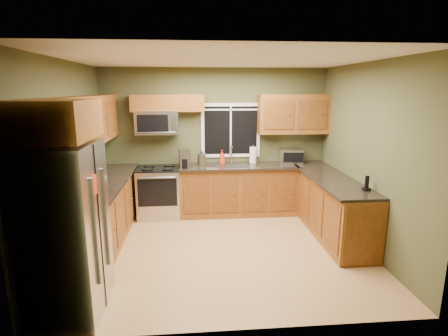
{
  "coord_description": "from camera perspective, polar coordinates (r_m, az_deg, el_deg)",
  "views": [
    {
      "loc": [
        -0.39,
        -4.77,
        2.32
      ],
      "look_at": [
        0.05,
        0.35,
        1.15
      ],
      "focal_mm": 28.0,
      "sensor_mm": 36.0,
      "label": 1
    }
  ],
  "objects": [
    {
      "name": "floor",
      "position": [
        5.32,
        -0.22,
        -13.03
      ],
      "size": [
        4.2,
        4.2,
        0.0
      ],
      "primitive_type": "plane",
      "color": "#AE7F4C",
      "rests_on": "ground"
    },
    {
      "name": "ceiling",
      "position": [
        4.8,
        -0.25,
        17.35
      ],
      "size": [
        4.2,
        4.2,
        0.0
      ],
      "primitive_type": "plane",
      "rotation": [
        3.14,
        0.0,
        0.0
      ],
      "color": "white",
      "rests_on": "back_wall"
    },
    {
      "name": "back_wall",
      "position": [
        6.66,
        -1.5,
        4.43
      ],
      "size": [
        4.2,
        0.0,
        4.2
      ],
      "primitive_type": "plane",
      "rotation": [
        1.57,
        0.0,
        0.0
      ],
      "color": "#464828",
      "rests_on": "ground"
    },
    {
      "name": "front_wall",
      "position": [
        3.15,
        2.43,
        -5.12
      ],
      "size": [
        4.2,
        0.0,
        4.2
      ],
      "primitive_type": "plane",
      "rotation": [
        -1.57,
        0.0,
        0.0
      ],
      "color": "#464828",
      "rests_on": "ground"
    },
    {
      "name": "left_wall",
      "position": [
        5.16,
        -24.15,
        0.85
      ],
      "size": [
        0.0,
        3.6,
        3.6
      ],
      "primitive_type": "plane",
      "rotation": [
        1.57,
        0.0,
        1.57
      ],
      "color": "#464828",
      "rests_on": "ground"
    },
    {
      "name": "right_wall",
      "position": [
        5.47,
        22.27,
        1.64
      ],
      "size": [
        0.0,
        3.6,
        3.6
      ],
      "primitive_type": "plane",
      "rotation": [
        1.57,
        0.0,
        -1.57
      ],
      "color": "#464828",
      "rests_on": "ground"
    },
    {
      "name": "window",
      "position": [
        6.64,
        1.1,
        6.18
      ],
      "size": [
        1.12,
        0.03,
        1.02
      ],
      "color": "white",
      "rests_on": "back_wall"
    },
    {
      "name": "base_cabinets_left",
      "position": [
        5.75,
        -18.96,
        -6.89
      ],
      "size": [
        0.6,
        2.65,
        0.9
      ],
      "primitive_type": "cube",
      "color": "brown",
      "rests_on": "ground"
    },
    {
      "name": "countertop_left",
      "position": [
        5.61,
        -19.06,
        -2.36
      ],
      "size": [
        0.65,
        2.65,
        0.04
      ],
      "primitive_type": "cube",
      "color": "black",
      "rests_on": "base_cabinets_left"
    },
    {
      "name": "base_cabinets_back",
      "position": [
        6.6,
        2.31,
        -3.66
      ],
      "size": [
        2.17,
        0.6,
        0.9
      ],
      "primitive_type": "cube",
      "color": "brown",
      "rests_on": "ground"
    },
    {
      "name": "countertop_back",
      "position": [
        6.45,
        2.38,
        0.28
      ],
      "size": [
        2.17,
        0.65,
        0.04
      ],
      "primitive_type": "cube",
      "color": "black",
      "rests_on": "base_cabinets_back"
    },
    {
      "name": "base_cabinets_peninsula",
      "position": [
        6.05,
        16.69,
        -5.76
      ],
      "size": [
        0.6,
        2.52,
        0.9
      ],
      "color": "brown",
      "rests_on": "ground"
    },
    {
      "name": "countertop_peninsula",
      "position": [
        5.91,
        16.73,
        -1.43
      ],
      "size": [
        0.65,
        2.5,
        0.04
      ],
      "primitive_type": "cube",
      "color": "black",
      "rests_on": "base_cabinets_peninsula"
    },
    {
      "name": "upper_cabinets_left",
      "position": [
        5.49,
        -21.4,
        7.14
      ],
      "size": [
        0.33,
        2.65,
        0.72
      ],
      "primitive_type": "cube",
      "color": "brown",
      "rests_on": "left_wall"
    },
    {
      "name": "upper_cabinets_back_left",
      "position": [
        6.43,
        -9.16,
        10.43
      ],
      "size": [
        1.3,
        0.33,
        0.3
      ],
      "primitive_type": "cube",
      "color": "brown",
      "rests_on": "back_wall"
    },
    {
      "name": "upper_cabinets_back_right",
      "position": [
        6.68,
        11.22,
        8.63
      ],
      "size": [
        1.3,
        0.33,
        0.72
      ],
      "primitive_type": "cube",
      "color": "brown",
      "rests_on": "back_wall"
    },
    {
      "name": "upper_cabinet_over_fridge",
      "position": [
        3.74,
        -26.28,
        7.06
      ],
      "size": [
        0.72,
        0.9,
        0.38
      ],
      "primitive_type": "cube",
      "color": "brown",
      "rests_on": "left_wall"
    },
    {
      "name": "refrigerator",
      "position": [
        3.99,
        -24.65,
        -9.27
      ],
      "size": [
        0.74,
        0.9,
        1.8
      ],
      "color": "#B7B7BC",
      "rests_on": "ground"
    },
    {
      "name": "range",
      "position": [
        6.55,
        -10.51,
        -3.83
      ],
      "size": [
        0.76,
        0.69,
        0.94
      ],
      "color": "#B7B7BC",
      "rests_on": "ground"
    },
    {
      "name": "microwave",
      "position": [
        6.44,
        -10.85,
        7.33
      ],
      "size": [
        0.76,
        0.41,
        0.42
      ],
      "color": "#B7B7BC",
      "rests_on": "back_wall"
    },
    {
      "name": "sink",
      "position": [
        6.45,
        1.35,
        0.57
      ],
      "size": [
        0.6,
        0.42,
        0.36
      ],
      "color": "slate",
      "rests_on": "countertop_back"
    },
    {
      "name": "toaster_oven",
      "position": [
        6.75,
        10.89,
        1.95
      ],
      "size": [
        0.48,
        0.4,
        0.27
      ],
      "color": "#B7B7BC",
      "rests_on": "countertop_back"
    },
    {
      "name": "coffee_maker",
      "position": [
        6.29,
        -6.45,
        1.44
      ],
      "size": [
        0.22,
        0.28,
        0.32
      ],
      "color": "slate",
      "rests_on": "countertop_back"
    },
    {
      "name": "kettle",
      "position": [
        6.35,
        -3.65,
        1.46
      ],
      "size": [
        0.16,
        0.16,
        0.29
      ],
      "color": "#B7B7BC",
      "rests_on": "countertop_back"
    },
    {
      "name": "paper_towel_roll",
      "position": [
        6.64,
        4.76,
        2.12
      ],
      "size": [
        0.14,
        0.14,
        0.34
      ],
      "color": "white",
      "rests_on": "countertop_back"
    },
    {
      "name": "soap_bottle_a",
      "position": [
        6.51,
        -0.32,
        1.78
      ],
      "size": [
        0.13,
        0.13,
        0.27
      ],
      "primitive_type": "imported",
      "rotation": [
        0.0,
        0.0,
        0.31
      ],
      "color": "red",
      "rests_on": "countertop_back"
    },
    {
      "name": "soap_bottle_c",
      "position": [
        6.6,
        -3.6,
        1.51
      ],
      "size": [
        0.18,
        0.18,
        0.18
      ],
      "primitive_type": "imported",
      "rotation": [
        0.0,
        0.0,
        0.36
      ],
      "color": "white",
      "rests_on": "countertop_back"
    },
    {
      "name": "cordless_phone",
      "position": [
        5.23,
        22.25,
        -2.74
      ],
      "size": [
        0.1,
        0.1,
        0.21
      ],
      "color": "black",
      "rests_on": "countertop_peninsula"
    }
  ]
}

